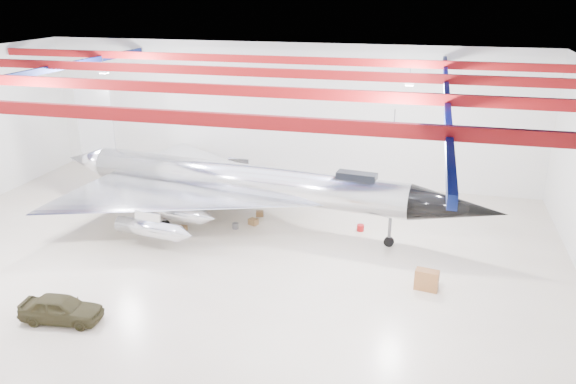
# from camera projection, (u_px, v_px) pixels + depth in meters

# --- Properties ---
(floor) EXTENTS (40.00, 40.00, 0.00)m
(floor) POSITION_uv_depth(u_px,v_px,m) (218.00, 258.00, 32.85)
(floor) COLOR #C0B099
(floor) RESTS_ON ground
(wall_back) EXTENTS (40.00, 0.00, 40.00)m
(wall_back) POSITION_uv_depth(u_px,v_px,m) (284.00, 113.00, 44.63)
(wall_back) COLOR silver
(wall_back) RESTS_ON floor
(ceiling) EXTENTS (40.00, 40.00, 0.00)m
(ceiling) POSITION_uv_depth(u_px,v_px,m) (209.00, 67.00, 29.10)
(ceiling) COLOR #0A0F38
(ceiling) RESTS_ON wall_back
(ceiling_structure) EXTENTS (39.50, 29.50, 1.08)m
(ceiling_structure) POSITION_uv_depth(u_px,v_px,m) (210.00, 80.00, 29.33)
(ceiling_structure) COLOR maroon
(ceiling_structure) RESTS_ON ceiling
(jet_aircraft) EXTENTS (30.59, 19.49, 8.35)m
(jet_aircraft) POSITION_uv_depth(u_px,v_px,m) (242.00, 185.00, 36.79)
(jet_aircraft) COLOR silver
(jet_aircraft) RESTS_ON floor
(jeep) EXTENTS (4.03, 1.99, 1.32)m
(jeep) POSITION_uv_depth(u_px,v_px,m) (61.00, 309.00, 26.40)
(jeep) COLOR #332F19
(jeep) RESTS_ON floor
(desk) EXTENTS (1.29, 0.79, 1.10)m
(desk) POSITION_uv_depth(u_px,v_px,m) (427.00, 280.00, 29.22)
(desk) COLOR brown
(desk) RESTS_ON floor
(crate_ply) EXTENTS (0.53, 0.43, 0.36)m
(crate_ply) POSITION_uv_depth(u_px,v_px,m) (183.00, 228.00, 36.44)
(crate_ply) COLOR olive
(crate_ply) RESTS_ON floor
(toolbox_red) EXTENTS (0.52, 0.46, 0.30)m
(toolbox_red) POSITION_uv_depth(u_px,v_px,m) (207.00, 197.00, 42.09)
(toolbox_red) COLOR #AA1115
(toolbox_red) RESTS_ON floor
(engine_drum) EXTENTS (0.44, 0.44, 0.38)m
(engine_drum) POSITION_uv_depth(u_px,v_px,m) (235.00, 226.00, 36.80)
(engine_drum) COLOR #59595B
(engine_drum) RESTS_ON floor
(parts_bin) EXTENTS (0.62, 0.56, 0.36)m
(parts_bin) POSITION_uv_depth(u_px,v_px,m) (260.00, 214.00, 38.81)
(parts_bin) COLOR olive
(parts_bin) RESTS_ON floor
(tool_chest) EXTENTS (0.50, 0.50, 0.42)m
(tool_chest) POSITION_uv_depth(u_px,v_px,m) (360.00, 228.00, 36.45)
(tool_chest) COLOR #AA1115
(tool_chest) RESTS_ON floor
(oil_barrel) EXTENTS (0.71, 0.64, 0.40)m
(oil_barrel) POSITION_uv_depth(u_px,v_px,m) (253.00, 222.00, 37.42)
(oil_barrel) COLOR olive
(oil_barrel) RESTS_ON floor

